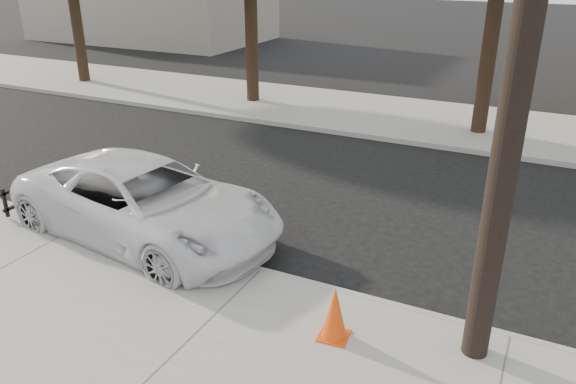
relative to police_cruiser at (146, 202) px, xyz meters
The scene contains 6 objects.
ground 3.28m from the police_cruiser, 34.32° to the left, with size 120.00×120.00×0.00m, color black.
near_sidewalk 3.70m from the police_cruiser, 43.47° to the right, with size 90.00×4.40×0.15m, color gray.
far_sidewalk 10.65m from the police_cruiser, 75.64° to the left, with size 90.00×5.00×0.15m, color gray.
curb_near 2.74m from the police_cruiser, ahead, with size 90.00×0.12×0.16m, color #9E9B93.
police_cruiser is the anchor object (origin of this frame).
traffic_cone 4.65m from the police_cruiser, 18.05° to the right, with size 0.44×0.44×0.80m.
Camera 1 is at (4.05, -9.29, 5.11)m, focal length 35.00 mm.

